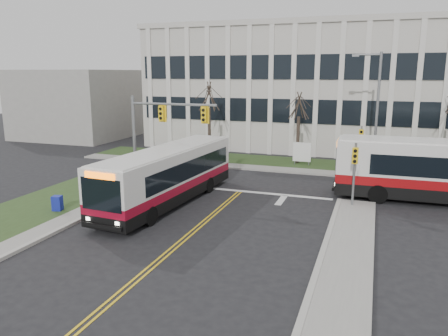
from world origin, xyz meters
TOP-DOWN VIEW (x-y plane):
  - ground at (0.00, 0.00)m, footprint 120.00×120.00m
  - sidewalk_east at (7.50, -5.00)m, footprint 2.00×26.00m
  - sidewalk_cross at (5.00, 15.20)m, footprint 44.00×1.60m
  - building_lawn at (5.00, 18.00)m, footprint 44.00×5.00m
  - office_building at (5.00, 30.00)m, footprint 40.00×16.00m
  - building_annex at (-26.00, 26.00)m, footprint 12.00×12.00m
  - mast_arm_signal at (-5.62, 7.16)m, footprint 6.11×0.38m
  - signal_pole_near at (7.20, 6.90)m, footprint 0.34×0.39m
  - signal_pole_far at (7.20, 15.40)m, footprint 0.34×0.39m
  - streetlight at (8.03, 16.20)m, footprint 2.15×0.25m
  - directory_sign at (2.50, 17.50)m, footprint 1.50×0.12m
  - tree_left at (-6.00, 18.00)m, footprint 1.80×1.80m
  - tree_mid at (2.00, 18.20)m, footprint 1.80×1.80m
  - bus_main at (-3.33, 4.25)m, footprint 3.58×12.36m
  - newspaper_box_blue at (-8.42, 0.52)m, footprint 0.60×0.56m

SIDE VIEW (x-z plane):
  - ground at x=0.00m, z-range 0.00..0.00m
  - building_lawn at x=5.00m, z-range 0.00..0.12m
  - sidewalk_east at x=7.50m, z-range 0.00..0.14m
  - sidewalk_cross at x=5.00m, z-range 0.00..0.14m
  - newspaper_box_blue at x=-8.42m, z-range 0.00..0.95m
  - directory_sign at x=2.50m, z-range 0.17..2.17m
  - bus_main at x=-3.33m, z-range 0.00..3.25m
  - signal_pole_near at x=7.20m, z-range 0.60..4.40m
  - signal_pole_far at x=7.20m, z-range 0.60..4.40m
  - building_annex at x=-26.00m, z-range 0.00..8.00m
  - mast_arm_signal at x=-5.62m, z-range 1.16..7.36m
  - tree_mid at x=2.00m, z-range 1.47..8.29m
  - streetlight at x=8.03m, z-range 0.59..9.79m
  - tree_left at x=-6.00m, z-range 1.66..9.36m
  - office_building at x=5.00m, z-range 0.00..12.00m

